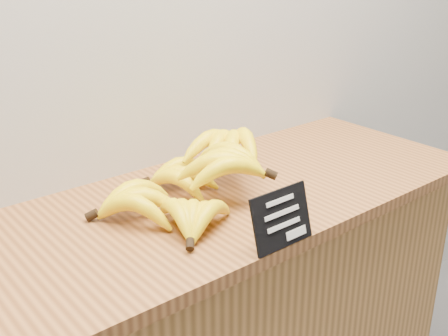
# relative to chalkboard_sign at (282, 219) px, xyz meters

# --- Properties ---
(counter_top) EXTENTS (1.41, 0.54, 0.03)m
(counter_top) POSITION_rel_chalkboard_sign_xyz_m (0.02, 0.25, -0.07)
(counter_top) COLOR #995F2F
(counter_top) RESTS_ON counter
(chalkboard_sign) EXTENTS (0.14, 0.04, 0.11)m
(chalkboard_sign) POSITION_rel_chalkboard_sign_xyz_m (0.00, 0.00, 0.00)
(chalkboard_sign) COLOR black
(chalkboard_sign) RESTS_ON counter_top
(banana_pile) EXTENTS (0.48, 0.37, 0.13)m
(banana_pile) POSITION_rel_chalkboard_sign_xyz_m (-0.01, 0.26, 0.00)
(banana_pile) COLOR #FFE80A
(banana_pile) RESTS_ON counter_top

